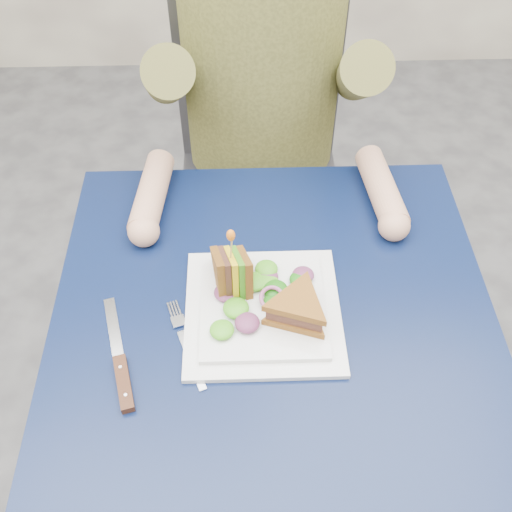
{
  "coord_description": "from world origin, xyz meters",
  "views": [
    {
      "loc": [
        -0.05,
        -0.59,
        1.55
      ],
      "look_at": [
        -0.03,
        0.05,
        0.82
      ],
      "focal_mm": 42.0,
      "sensor_mm": 36.0,
      "label": 1
    }
  ],
  "objects_px": {
    "sandwich_flat": "(298,308)",
    "sandwich_upright": "(233,273)",
    "diner": "(262,44)",
    "knife": "(122,373)",
    "plate": "(263,310)",
    "chair": "(260,152)",
    "table": "(273,339)",
    "fork": "(187,346)"
  },
  "relations": [
    {
      "from": "diner",
      "to": "sandwich_flat",
      "type": "xyz_separation_m",
      "value": [
        0.04,
        -0.57,
        -0.14
      ]
    },
    {
      "from": "sandwich_upright",
      "to": "fork",
      "type": "xyz_separation_m",
      "value": [
        -0.08,
        -0.11,
        -0.05
      ]
    },
    {
      "from": "sandwich_flat",
      "to": "fork",
      "type": "relative_size",
      "value": 0.88
    },
    {
      "from": "chair",
      "to": "fork",
      "type": "bearing_deg",
      "value": -101.29
    },
    {
      "from": "chair",
      "to": "sandwich_upright",
      "type": "xyz_separation_m",
      "value": [
        -0.07,
        -0.62,
        0.24
      ]
    },
    {
      "from": "plate",
      "to": "fork",
      "type": "height_order",
      "value": "plate"
    },
    {
      "from": "table",
      "to": "sandwich_flat",
      "type": "relative_size",
      "value": 4.89
    },
    {
      "from": "knife",
      "to": "sandwich_upright",
      "type": "bearing_deg",
      "value": 41.72
    },
    {
      "from": "plate",
      "to": "sandwich_upright",
      "type": "relative_size",
      "value": 2.05
    },
    {
      "from": "knife",
      "to": "table",
      "type": "bearing_deg",
      "value": 24.32
    },
    {
      "from": "table",
      "to": "diner",
      "type": "xyz_separation_m",
      "value": [
        -0.0,
        0.55,
        0.26
      ]
    },
    {
      "from": "diner",
      "to": "chair",
      "type": "bearing_deg",
      "value": 90.0
    },
    {
      "from": "plate",
      "to": "fork",
      "type": "relative_size",
      "value": 1.49
    },
    {
      "from": "fork",
      "to": "sandwich_upright",
      "type": "bearing_deg",
      "value": 54.67
    },
    {
      "from": "diner",
      "to": "plate",
      "type": "bearing_deg",
      "value": -91.96
    },
    {
      "from": "table",
      "to": "fork",
      "type": "bearing_deg",
      "value": -156.89
    },
    {
      "from": "diner",
      "to": "sandwich_upright",
      "type": "bearing_deg",
      "value": -97.71
    },
    {
      "from": "table",
      "to": "knife",
      "type": "relative_size",
      "value": 3.44
    },
    {
      "from": "plate",
      "to": "sandwich_upright",
      "type": "bearing_deg",
      "value": 137.65
    },
    {
      "from": "diner",
      "to": "knife",
      "type": "distance_m",
      "value": 0.72
    },
    {
      "from": "sandwich_flat",
      "to": "knife",
      "type": "xyz_separation_m",
      "value": [
        -0.28,
        -0.09,
        -0.04
      ]
    },
    {
      "from": "table",
      "to": "plate",
      "type": "relative_size",
      "value": 2.88
    },
    {
      "from": "sandwich_flat",
      "to": "sandwich_upright",
      "type": "bearing_deg",
      "value": 146.15
    },
    {
      "from": "chair",
      "to": "knife",
      "type": "distance_m",
      "value": 0.83
    },
    {
      "from": "chair",
      "to": "knife",
      "type": "xyz_separation_m",
      "value": [
        -0.24,
        -0.77,
        0.2
      ]
    },
    {
      "from": "diner",
      "to": "knife",
      "type": "xyz_separation_m",
      "value": [
        -0.24,
        -0.66,
        -0.18
      ]
    },
    {
      "from": "chair",
      "to": "knife",
      "type": "relative_size",
      "value": 4.26
    },
    {
      "from": "table",
      "to": "chair",
      "type": "xyz_separation_m",
      "value": [
        0.0,
        0.66,
        -0.11
      ]
    },
    {
      "from": "diner",
      "to": "fork",
      "type": "height_order",
      "value": "diner"
    },
    {
      "from": "table",
      "to": "knife",
      "type": "xyz_separation_m",
      "value": [
        -0.24,
        -0.11,
        0.09
      ]
    },
    {
      "from": "table",
      "to": "knife",
      "type": "distance_m",
      "value": 0.28
    },
    {
      "from": "table",
      "to": "knife",
      "type": "bearing_deg",
      "value": -155.68
    },
    {
      "from": "chair",
      "to": "diner",
      "type": "height_order",
      "value": "diner"
    },
    {
      "from": "fork",
      "to": "plate",
      "type": "bearing_deg",
      "value": 26.47
    },
    {
      "from": "table",
      "to": "sandwich_upright",
      "type": "height_order",
      "value": "sandwich_upright"
    },
    {
      "from": "knife",
      "to": "diner",
      "type": "bearing_deg",
      "value": 69.78
    },
    {
      "from": "plate",
      "to": "knife",
      "type": "xyz_separation_m",
      "value": [
        -0.22,
        -0.11,
        -0.0
      ]
    },
    {
      "from": "diner",
      "to": "sandwich_flat",
      "type": "distance_m",
      "value": 0.59
    },
    {
      "from": "sandwich_flat",
      "to": "sandwich_upright",
      "type": "height_order",
      "value": "sandwich_upright"
    },
    {
      "from": "diner",
      "to": "knife",
      "type": "relative_size",
      "value": 3.41
    },
    {
      "from": "sandwich_flat",
      "to": "fork",
      "type": "distance_m",
      "value": 0.19
    },
    {
      "from": "chair",
      "to": "sandwich_upright",
      "type": "distance_m",
      "value": 0.67
    }
  ]
}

